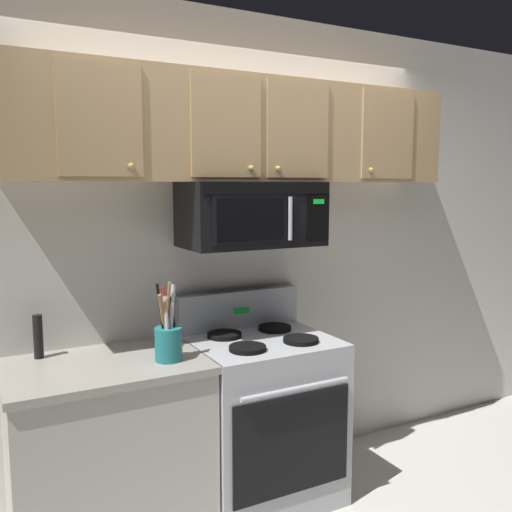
# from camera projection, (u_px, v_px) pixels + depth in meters

# --- Properties ---
(back_wall) EXTENTS (5.20, 0.10, 2.70)m
(back_wall) POSITION_uv_depth(u_px,v_px,m) (232.00, 250.00, 3.25)
(back_wall) COLOR silver
(back_wall) RESTS_ON ground_plane
(stove_range) EXTENTS (0.76, 0.69, 1.12)m
(stove_range) POSITION_uv_depth(u_px,v_px,m) (262.00, 415.00, 3.05)
(stove_range) COLOR #B7BABF
(stove_range) RESTS_ON ground_plane
(over_range_microwave) EXTENTS (0.76, 0.43, 0.35)m
(over_range_microwave) POSITION_uv_depth(u_px,v_px,m) (252.00, 214.00, 3.01)
(over_range_microwave) COLOR black
(upper_cabinets) EXTENTS (2.50, 0.36, 0.55)m
(upper_cabinets) POSITION_uv_depth(u_px,v_px,m) (249.00, 131.00, 2.98)
(upper_cabinets) COLOR tan
(counter_segment) EXTENTS (0.93, 0.65, 0.90)m
(counter_segment) POSITION_uv_depth(u_px,v_px,m) (109.00, 452.00, 2.66)
(counter_segment) COLOR #BCB7AD
(counter_segment) RESTS_ON ground_plane
(utensil_crock_teal) EXTENTS (0.13, 0.13, 0.38)m
(utensil_crock_teal) POSITION_uv_depth(u_px,v_px,m) (168.00, 339.00, 2.62)
(utensil_crock_teal) COLOR teal
(utensil_crock_teal) RESTS_ON counter_segment
(salt_shaker) EXTENTS (0.05, 0.05, 0.11)m
(salt_shaker) POSITION_uv_depth(u_px,v_px,m) (169.00, 338.00, 2.83)
(salt_shaker) COLOR white
(salt_shaker) RESTS_ON counter_segment
(pepper_mill) EXTENTS (0.05, 0.05, 0.21)m
(pepper_mill) POSITION_uv_depth(u_px,v_px,m) (38.00, 337.00, 2.65)
(pepper_mill) COLOR black
(pepper_mill) RESTS_ON counter_segment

